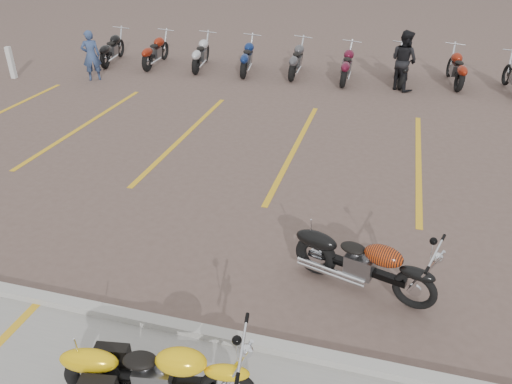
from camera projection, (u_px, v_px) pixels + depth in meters
ground at (244, 246)px, 7.96m from camera, size 100.00×100.00×0.00m
curb at (198, 331)px, 6.25m from camera, size 60.00×0.18×0.12m
parking_stripes at (295, 148)px, 11.33m from camera, size 38.00×5.50×0.01m
yellow_cruiser at (154, 375)px, 5.20m from camera, size 2.06×0.49×0.85m
flame_cruiser at (360, 264)px, 6.87m from camera, size 2.01×0.71×0.85m
person_a at (91, 55)px, 15.67m from camera, size 0.68×0.63×1.55m
person_b at (404, 60)px, 14.73m from camera, size 1.08×1.06×1.75m
bollard at (11, 63)px, 15.98m from camera, size 0.17×0.17×1.00m
bg_bike_row at (346, 61)px, 15.91m from camera, size 17.31×2.05×1.10m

